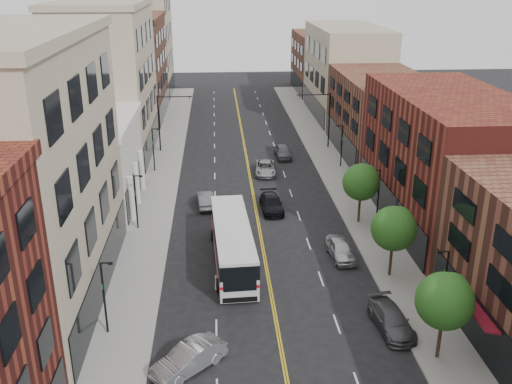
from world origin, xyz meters
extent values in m
cube|color=gray|center=(-10.00, 35.00, 0.07)|extent=(4.00, 110.00, 0.15)
cube|color=gray|center=(10.00, 35.00, 0.07)|extent=(4.00, 110.00, 0.15)
cube|color=tan|center=(-17.00, 13.00, 9.00)|extent=(10.00, 22.00, 18.00)
cube|color=silver|center=(-17.00, 31.00, 4.00)|extent=(10.00, 14.00, 8.00)
cube|color=tan|center=(-17.00, 48.00, 9.00)|extent=(10.00, 20.00, 18.00)
cube|color=brown|center=(-17.00, 68.00, 7.50)|extent=(10.00, 20.00, 15.00)
cube|color=tan|center=(-17.00, 86.00, 10.00)|extent=(10.00, 16.00, 20.00)
cube|color=maroon|center=(17.00, 24.00, 6.00)|extent=(10.00, 22.00, 12.00)
cube|color=brown|center=(17.00, 45.00, 5.00)|extent=(10.00, 20.00, 10.00)
cube|color=tan|center=(17.00, 66.00, 7.00)|extent=(10.00, 22.00, 14.00)
cube|color=brown|center=(17.00, 86.00, 5.50)|extent=(10.00, 18.00, 11.00)
cylinder|color=black|center=(9.30, 4.00, 1.40)|extent=(0.22, 0.22, 2.50)
sphere|color=#1F5317|center=(9.30, 4.00, 4.04)|extent=(3.40, 3.40, 3.40)
sphere|color=#1F5317|center=(9.80, 4.40, 4.55)|extent=(2.04, 2.04, 2.04)
cylinder|color=black|center=(9.30, 14.00, 1.40)|extent=(0.22, 0.22, 2.50)
sphere|color=#1F5317|center=(9.30, 14.00, 4.04)|extent=(3.40, 3.40, 3.40)
sphere|color=#1F5317|center=(9.80, 14.40, 4.55)|extent=(2.04, 2.04, 2.04)
cylinder|color=black|center=(9.30, 24.00, 1.40)|extent=(0.22, 0.22, 2.50)
sphere|color=#1F5317|center=(9.30, 24.00, 4.04)|extent=(3.40, 3.40, 3.40)
sphere|color=#1F5317|center=(9.80, 24.40, 4.55)|extent=(2.04, 2.04, 2.04)
cylinder|color=black|center=(-11.00, 8.00, 2.65)|extent=(0.14, 0.14, 5.00)
cylinder|color=black|center=(-10.65, 8.00, 5.15)|extent=(0.70, 0.10, 0.10)
cube|color=black|center=(-10.40, 8.00, 5.10)|extent=(0.28, 0.14, 0.14)
cube|color=#19592D|center=(-11.00, 8.00, 3.55)|extent=(0.04, 0.55, 0.35)
cylinder|color=black|center=(-11.00, 24.00, 2.65)|extent=(0.14, 0.14, 5.00)
cylinder|color=black|center=(-10.65, 24.00, 5.15)|extent=(0.70, 0.10, 0.10)
cube|color=black|center=(-10.40, 24.00, 5.10)|extent=(0.28, 0.14, 0.14)
cube|color=#19592D|center=(-11.00, 24.00, 3.55)|extent=(0.04, 0.55, 0.35)
cylinder|color=black|center=(-11.00, 40.00, 2.65)|extent=(0.14, 0.14, 5.00)
cylinder|color=black|center=(-10.65, 40.00, 5.15)|extent=(0.70, 0.10, 0.10)
cube|color=black|center=(-10.40, 40.00, 5.10)|extent=(0.28, 0.14, 0.14)
cube|color=#19592D|center=(-11.00, 40.00, 3.55)|extent=(0.04, 0.55, 0.35)
cylinder|color=black|center=(11.00, 8.00, 2.65)|extent=(0.14, 0.14, 5.00)
cylinder|color=black|center=(10.65, 8.00, 5.15)|extent=(0.70, 0.10, 0.10)
cube|color=black|center=(10.40, 8.00, 5.10)|extent=(0.28, 0.14, 0.14)
cube|color=#19592D|center=(11.00, 8.00, 3.55)|extent=(0.04, 0.55, 0.35)
cylinder|color=black|center=(11.00, 24.00, 2.65)|extent=(0.14, 0.14, 5.00)
cylinder|color=black|center=(10.65, 24.00, 5.15)|extent=(0.70, 0.10, 0.10)
cube|color=black|center=(10.40, 24.00, 5.10)|extent=(0.28, 0.14, 0.14)
cube|color=#19592D|center=(11.00, 24.00, 3.55)|extent=(0.04, 0.55, 0.35)
cylinder|color=black|center=(11.00, 40.00, 2.65)|extent=(0.14, 0.14, 5.00)
cylinder|color=black|center=(10.65, 40.00, 5.15)|extent=(0.70, 0.10, 0.10)
cube|color=black|center=(10.40, 40.00, 5.10)|extent=(0.28, 0.14, 0.14)
cube|color=#19592D|center=(11.00, 40.00, 3.55)|extent=(0.04, 0.55, 0.35)
cylinder|color=black|center=(-11.00, 48.00, 3.75)|extent=(0.18, 0.18, 7.20)
cylinder|color=black|center=(-8.80, 48.00, 7.15)|extent=(4.40, 0.12, 0.12)
imported|color=black|center=(-7.00, 48.00, 6.75)|extent=(0.15, 0.18, 0.90)
cylinder|color=black|center=(11.00, 48.00, 3.75)|extent=(0.18, 0.18, 7.20)
cylinder|color=black|center=(8.80, 48.00, 7.15)|extent=(4.40, 0.12, 0.12)
imported|color=black|center=(7.00, 48.00, 6.75)|extent=(0.15, 0.18, 0.90)
cube|color=silver|center=(-2.62, 17.08, 1.75)|extent=(3.37, 12.86, 3.08)
cube|color=black|center=(-2.62, 17.08, 2.50)|extent=(3.41, 12.90, 1.11)
cube|color=#B70D1C|center=(-2.62, 17.08, 1.43)|extent=(3.41, 12.90, 0.23)
cube|color=black|center=(-2.32, 10.70, 2.02)|extent=(2.34, 0.17, 1.70)
cylinder|color=black|center=(-3.82, 12.77, 0.51)|extent=(0.35, 1.03, 1.02)
cylinder|color=black|center=(-1.02, 12.91, 0.51)|extent=(0.35, 1.03, 1.02)
cylinder|color=black|center=(-4.23, 21.26, 0.51)|extent=(0.35, 1.03, 1.02)
cylinder|color=black|center=(-1.43, 21.39, 0.51)|extent=(0.35, 1.03, 1.02)
imported|color=#B5B6BD|center=(-5.60, 4.05, 0.78)|extent=(4.65, 4.38, 1.56)
imported|color=#4A4A4F|center=(7.40, 7.21, 0.71)|extent=(2.46, 5.06, 1.42)
imported|color=silver|center=(6.19, 17.32, 0.75)|extent=(2.12, 4.53, 1.50)
imported|color=#54545A|center=(-4.96, 29.02, 0.72)|extent=(2.00, 4.53, 1.45)
imported|color=black|center=(1.50, 27.49, 0.72)|extent=(2.26, 5.07, 1.45)
imported|color=#94969B|center=(1.83, 38.33, 0.71)|extent=(2.66, 5.22, 1.41)
imported|color=#56575C|center=(4.56, 44.33, 0.78)|extent=(2.05, 4.65, 1.56)
camera|label=1|loc=(-3.64, -23.65, 21.89)|focal=40.00mm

